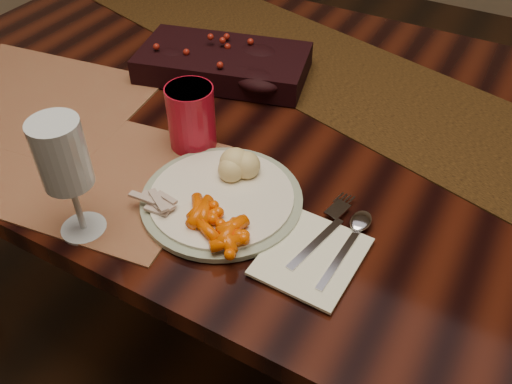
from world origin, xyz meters
The scene contains 15 objects.
floor centered at (0.00, 0.00, 0.00)m, with size 5.00×5.00×0.00m, color black.
dining_table centered at (0.00, 0.00, 0.38)m, with size 1.80×1.00×0.75m, color black.
table_runner centered at (0.01, 0.17, 0.75)m, with size 1.58×0.32×0.00m, color #50290B.
centerpiece centered at (-0.24, 0.06, 0.79)m, with size 0.35×0.18×0.07m, color black, non-canonical shape.
placemat_main centered at (-0.27, -0.33, 0.75)m, with size 0.41×0.30×0.00m, color brown.
placemat_second centered at (-0.52, -0.21, 0.75)m, with size 0.44×0.32×0.00m, color #9A5D39.
dinner_plate centered at (-0.02, -0.29, 0.76)m, with size 0.26×0.26×0.01m, color white.
baby_carrots centered at (0.00, -0.35, 0.78)m, with size 0.11×0.09×0.02m, color #EC5100, non-canonical shape.
mashed_potatoes centered at (-0.03, -0.25, 0.79)m, with size 0.09×0.08×0.05m, color tan, non-canonical shape.
turkey_shreds centered at (-0.10, -0.36, 0.78)m, with size 0.07×0.06×0.02m, color beige, non-canonical shape.
napkin centered at (0.15, -0.33, 0.76)m, with size 0.13×0.15×0.01m, color white.
fork centered at (0.15, -0.28, 0.76)m, with size 0.02×0.16×0.00m, color silver, non-canonical shape.
spoon centered at (0.19, -0.29, 0.76)m, with size 0.03×0.16×0.00m, color white, non-canonical shape.
red_cup centered at (-0.15, -0.18, 0.81)m, with size 0.08×0.08×0.12m, color #AB0F24.
wine_glass centered at (-0.18, -0.44, 0.85)m, with size 0.07×0.07×0.20m, color silver, non-canonical shape.
Camera 1 is at (0.33, -0.82, 1.35)m, focal length 38.00 mm.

